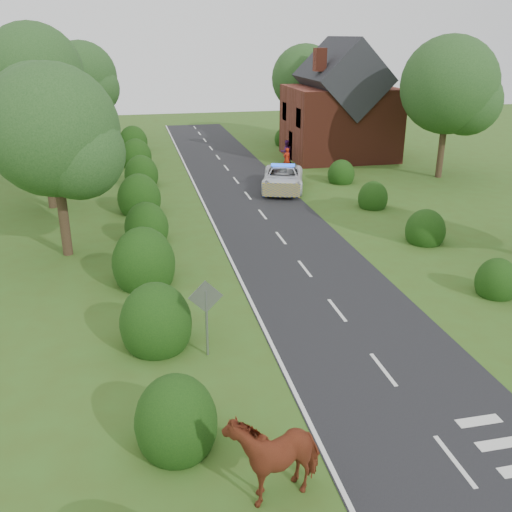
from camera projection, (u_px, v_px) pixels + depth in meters
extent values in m
plane|color=#3C561C|center=(383.00, 370.00, 17.01)|extent=(120.00, 120.00, 0.00)
cube|color=black|center=(267.00, 220.00, 30.65)|extent=(6.00, 70.00, 0.02)
cube|color=white|center=(454.00, 461.00, 13.36)|extent=(0.12, 1.80, 0.01)
cube|color=white|center=(383.00, 369.00, 17.00)|extent=(0.12, 1.80, 0.01)
cube|color=white|center=(337.00, 310.00, 20.64)|extent=(0.12, 1.80, 0.01)
cube|color=white|center=(305.00, 269.00, 24.27)|extent=(0.12, 1.80, 0.01)
cube|color=white|center=(281.00, 238.00, 27.91)|extent=(0.12, 1.80, 0.01)
cube|color=white|center=(262.00, 214.00, 31.55)|extent=(0.12, 1.80, 0.01)
cube|color=white|center=(248.00, 196.00, 35.19)|extent=(0.12, 1.80, 0.01)
cube|color=white|center=(236.00, 180.00, 38.82)|extent=(0.12, 1.80, 0.01)
cube|color=white|center=(226.00, 168.00, 42.46)|extent=(0.12, 1.80, 0.01)
cube|color=white|center=(218.00, 157.00, 46.10)|extent=(0.12, 1.80, 0.01)
cube|color=white|center=(211.00, 148.00, 49.74)|extent=(0.12, 1.80, 0.01)
cube|color=white|center=(205.00, 140.00, 53.37)|extent=(0.12, 1.80, 0.01)
cube|color=white|center=(199.00, 133.00, 57.01)|extent=(0.12, 1.80, 0.01)
cube|color=white|center=(195.00, 127.00, 60.65)|extent=(0.12, 1.80, 0.01)
cube|color=white|center=(213.00, 223.00, 30.06)|extent=(0.12, 70.00, 0.01)
cube|color=white|center=(500.00, 444.00, 13.92)|extent=(1.20, 0.35, 0.01)
cube|color=white|center=(479.00, 421.00, 14.73)|extent=(1.20, 0.35, 0.01)
ellipsoid|color=#14350F|center=(176.00, 422.00, 13.69)|extent=(2.00, 2.10, 2.40)
ellipsoid|color=#14350F|center=(156.00, 324.00, 18.16)|extent=(2.30, 2.41, 2.70)
ellipsoid|color=#14350F|center=(144.00, 264.00, 22.64)|extent=(2.50, 2.62, 3.00)
ellipsoid|color=#14350F|center=(147.00, 228.00, 27.30)|extent=(2.10, 2.20, 2.50)
ellipsoid|color=#14350F|center=(139.00, 199.00, 31.77)|extent=(2.40, 2.52, 2.80)
ellipsoid|color=#14350F|center=(141.00, 175.00, 37.31)|extent=(2.20, 2.31, 2.60)
ellipsoid|color=#14350F|center=(136.00, 157.00, 42.72)|extent=(2.30, 2.41, 2.70)
ellipsoid|color=#14350F|center=(133.00, 142.00, 48.14)|extent=(2.40, 2.52, 2.80)
ellipsoid|color=#14350F|center=(497.00, 282.00, 21.74)|extent=(1.60, 1.68, 1.90)
ellipsoid|color=#14350F|center=(425.00, 231.00, 27.21)|extent=(1.90, 2.00, 2.10)
ellipsoid|color=#14350F|center=(373.00, 198.00, 32.66)|extent=(1.70, 1.78, 2.00)
ellipsoid|color=#14350F|center=(341.00, 174.00, 38.18)|extent=(1.80, 1.89, 2.00)
ellipsoid|color=#14350F|center=(284.00, 139.00, 50.87)|extent=(1.70, 1.78, 2.00)
cylinder|color=#332316|center=(63.00, 213.00, 25.20)|extent=(0.44, 0.44, 3.96)
sphere|color=#1B411A|center=(52.00, 130.00, 23.88)|extent=(5.60, 5.60, 5.60)
sphere|color=#3A612A|center=(78.00, 153.00, 23.90)|extent=(3.92, 3.92, 3.92)
cylinder|color=#332316|center=(49.00, 176.00, 32.21)|extent=(0.44, 0.44, 3.74)
sphere|color=#1B411A|center=(40.00, 114.00, 30.97)|extent=(5.60, 5.60, 5.60)
sphere|color=#3A612A|center=(60.00, 131.00, 30.97)|extent=(3.92, 3.92, 3.92)
cylinder|color=#332316|center=(42.00, 137.00, 40.80)|extent=(0.44, 0.44, 4.84)
sphere|color=#1B411A|center=(33.00, 73.00, 39.20)|extent=(6.80, 6.80, 6.80)
sphere|color=#3A612A|center=(52.00, 90.00, 39.22)|extent=(4.76, 4.76, 4.76)
cylinder|color=#332316|center=(86.00, 121.00, 50.52)|extent=(0.44, 0.44, 4.18)
sphere|color=#1B411A|center=(82.00, 77.00, 49.13)|extent=(6.00, 6.00, 6.00)
sphere|color=#3A612A|center=(95.00, 88.00, 49.14)|extent=(4.20, 4.20, 4.20)
cylinder|color=#332316|center=(442.00, 146.00, 39.02)|extent=(0.44, 0.44, 4.40)
sphere|color=#1B411A|center=(449.00, 85.00, 37.56)|extent=(6.40, 6.40, 6.40)
sphere|color=#3A612A|center=(468.00, 101.00, 37.57)|extent=(4.48, 4.48, 4.48)
cylinder|color=#332316|center=(304.00, 119.00, 52.64)|extent=(0.44, 0.44, 3.96)
sphere|color=#1B411A|center=(305.00, 78.00, 51.33)|extent=(6.00, 6.00, 6.00)
sphere|color=#3A612A|center=(318.00, 89.00, 51.32)|extent=(4.20, 4.20, 4.20)
cylinder|color=gray|center=(207.00, 323.00, 17.43)|extent=(0.08, 0.08, 2.20)
cube|color=gray|center=(206.00, 297.00, 17.10)|extent=(1.06, 0.04, 1.06)
cube|color=maroon|center=(339.00, 123.00, 45.19)|extent=(8.00, 7.00, 5.50)
cube|color=black|center=(342.00, 77.00, 43.93)|extent=(5.94, 7.40, 5.94)
cube|color=maroon|center=(320.00, 60.00, 41.10)|extent=(0.80, 0.80, 1.60)
imported|color=maroon|center=(274.00, 456.00, 12.36)|extent=(2.59, 1.88, 1.65)
imported|color=white|center=(283.00, 178.00, 36.38)|extent=(3.96, 5.93, 1.51)
cube|color=yellow|center=(281.00, 190.00, 33.86)|extent=(2.18, 0.71, 0.83)
cube|color=blue|center=(283.00, 165.00, 36.08)|extent=(1.52, 0.70, 0.14)
imported|color=#AC200D|center=(287.00, 159.00, 41.66)|extent=(0.68, 0.56, 1.60)
imported|color=#49195C|center=(286.00, 152.00, 43.70)|extent=(0.92, 0.74, 1.79)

